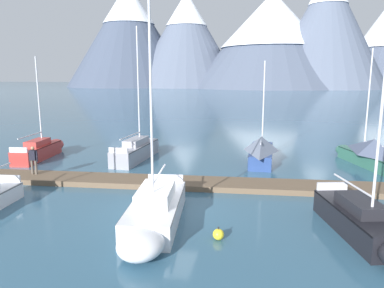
# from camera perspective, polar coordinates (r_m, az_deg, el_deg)

# --- Properties ---
(ground_plane) EXTENTS (700.00, 700.00, 0.00)m
(ground_plane) POSITION_cam_1_polar(r_m,az_deg,el_deg) (16.62, -4.00, -10.59)
(ground_plane) COLOR #335B75
(mountain_west_summit) EXTENTS (73.05, 73.05, 58.51)m
(mountain_west_summit) POSITION_cam_1_polar(r_m,az_deg,el_deg) (222.39, -9.89, 16.78)
(mountain_west_summit) COLOR #424C60
(mountain_west_summit) RESTS_ON ground
(mountain_central_massif) EXTENTS (62.71, 62.71, 51.94)m
(mountain_central_massif) POSITION_cam_1_polar(r_m,az_deg,el_deg) (211.07, -0.86, 16.28)
(mountain_central_massif) COLOR slate
(mountain_central_massif) RESTS_ON ground
(mountain_shoulder_ridge) EXTENTS (89.92, 89.92, 49.62)m
(mountain_shoulder_ridge) POSITION_cam_1_polar(r_m,az_deg,el_deg) (205.02, 12.48, 16.18)
(mountain_shoulder_ridge) COLOR #4C566B
(mountain_shoulder_ridge) RESTS_ON ground
(mountain_east_summit) EXTENTS (60.37, 60.37, 58.44)m
(mountain_east_summit) POSITION_cam_1_polar(r_m,az_deg,el_deg) (200.16, 20.51, 16.83)
(mountain_east_summit) COLOR slate
(mountain_east_summit) RESTS_ON ground
(dock) EXTENTS (28.17, 4.04, 0.30)m
(dock) POSITION_cam_1_polar(r_m,az_deg,el_deg) (20.25, -1.08, -6.20)
(dock) COLOR brown
(dock) RESTS_ON ground
(sailboat_nearest_berth) EXTENTS (1.95, 6.45, 7.44)m
(sailboat_nearest_berth) POSITION_cam_1_polar(r_m,az_deg,el_deg) (29.37, -22.72, -0.79)
(sailboat_nearest_berth) COLOR #B2332D
(sailboat_nearest_berth) RESTS_ON ground
(sailboat_mid_dock_port) EXTENTS (1.75, 7.20, 9.52)m
(sailboat_mid_dock_port) POSITION_cam_1_polar(r_m,az_deg,el_deg) (27.10, -8.48, -0.83)
(sailboat_mid_dock_port) COLOR #93939E
(sailboat_mid_dock_port) RESTS_ON ground
(sailboat_mid_dock_starboard) EXTENTS (2.54, 6.96, 8.71)m
(sailboat_mid_dock_starboard) POSITION_cam_1_polar(r_m,az_deg,el_deg) (14.84, -6.04, -10.75)
(sailboat_mid_dock_starboard) COLOR white
(sailboat_mid_dock_starboard) RESTS_ON ground
(sailboat_far_berth) EXTENTS (1.88, 7.04, 7.11)m
(sailboat_far_berth) POSITION_cam_1_polar(r_m,az_deg,el_deg) (26.28, 10.93, -0.78)
(sailboat_far_berth) COLOR navy
(sailboat_far_berth) RESTS_ON ground
(sailboat_outer_slip) EXTENTS (2.77, 5.97, 8.54)m
(sailboat_outer_slip) POSITION_cam_1_polar(r_m,az_deg,el_deg) (15.31, 25.41, -11.09)
(sailboat_outer_slip) COLOR black
(sailboat_outer_slip) RESTS_ON ground
(sailboat_end_of_dock) EXTENTS (3.35, 6.91, 7.86)m
(sailboat_end_of_dock) POSITION_cam_1_polar(r_m,az_deg,el_deg) (27.32, 26.14, -1.21)
(sailboat_end_of_dock) COLOR #336B56
(sailboat_end_of_dock) RESTS_ON ground
(person_on_dock) EXTENTS (0.59, 0.25, 1.69)m
(person_on_dock) POSITION_cam_1_polar(r_m,az_deg,el_deg) (23.18, -23.79, -2.10)
(person_on_dock) COLOR brown
(person_on_dock) RESTS_ON dock
(mooring_buoy_channel_marker) EXTENTS (0.42, 0.42, 0.50)m
(mooring_buoy_channel_marker) POSITION_cam_1_polar(r_m,az_deg,el_deg) (13.89, 4.19, -14.06)
(mooring_buoy_channel_marker) COLOR yellow
(mooring_buoy_channel_marker) RESTS_ON ground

